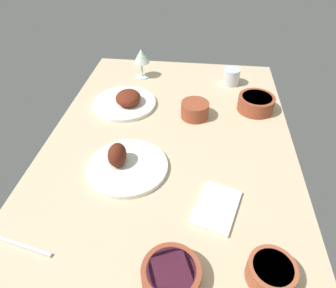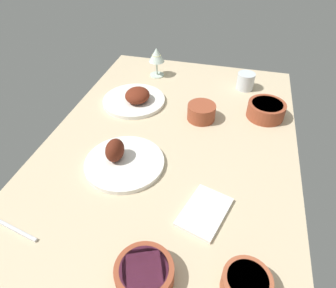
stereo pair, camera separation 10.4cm
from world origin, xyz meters
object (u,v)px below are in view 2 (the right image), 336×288
(bowl_soup, at_px, (201,112))
(bowl_pasta, at_px, (246,284))
(plate_far_side, at_px, (122,160))
(plate_near_viewer, at_px, (135,99))
(bowl_onions, at_px, (144,273))
(fork_loose, at_px, (14,229))
(bowl_sauce, at_px, (266,110))
(folded_napkin, at_px, (205,212))
(wine_glass, at_px, (156,56))
(water_tumbler, at_px, (245,81))

(bowl_soup, relative_size, bowl_pasta, 0.99)
(plate_far_side, relative_size, plate_near_viewer, 0.99)
(bowl_onions, height_order, fork_loose, bowl_onions)
(bowl_soup, relative_size, bowl_sauce, 0.75)
(plate_near_viewer, bearing_deg, bowl_pasta, 36.16)
(plate_near_viewer, relative_size, bowl_pasta, 2.39)
(bowl_soup, bearing_deg, bowl_onions, -1.72)
(bowl_onions, bearing_deg, bowl_soup, 178.28)
(bowl_sauce, relative_size, bowl_pasta, 1.32)
(bowl_soup, bearing_deg, folded_napkin, 10.86)
(bowl_soup, height_order, bowl_pasta, bowl_soup)
(plate_far_side, bearing_deg, bowl_onions, 28.53)
(bowl_sauce, height_order, wine_glass, wine_glass)
(plate_far_side, height_order, water_tumbler, plate_far_side)
(water_tumbler, bearing_deg, bowl_soup, -28.27)
(folded_napkin, relative_size, fork_loose, 1.02)
(folded_napkin, bearing_deg, bowl_sauce, 163.11)
(plate_near_viewer, relative_size, bowl_sauce, 1.81)
(bowl_onions, relative_size, water_tumbler, 1.77)
(bowl_sauce, xyz_separation_m, fork_loose, (0.72, -0.65, -0.03))
(bowl_soup, relative_size, wine_glass, 0.80)
(plate_near_viewer, relative_size, fork_loose, 1.66)
(bowl_sauce, distance_m, bowl_pasta, 0.72)
(plate_far_side, relative_size, bowl_soup, 2.39)
(bowl_onions, xyz_separation_m, bowl_sauce, (-0.75, 0.27, 0.01))
(folded_napkin, bearing_deg, fork_loose, -69.60)
(bowl_soup, bearing_deg, plate_far_side, -33.28)
(bowl_onions, xyz_separation_m, fork_loose, (-0.04, -0.38, -0.02))
(bowl_pasta, relative_size, water_tumbler, 1.42)
(water_tumbler, bearing_deg, fork_loose, -31.21)
(water_tumbler, bearing_deg, folded_napkin, -5.28)
(wine_glass, bearing_deg, water_tumbler, 87.11)
(plate_far_side, xyz_separation_m, bowl_onions, (0.35, 0.19, 0.01))
(bowl_sauce, bearing_deg, plate_near_viewer, -86.62)
(bowl_onions, height_order, folded_napkin, bowl_onions)
(water_tumbler, bearing_deg, wine_glass, -92.89)
(bowl_pasta, relative_size, folded_napkin, 0.68)
(bowl_onions, distance_m, bowl_sauce, 0.80)
(plate_far_side, xyz_separation_m, plate_near_viewer, (-0.37, -0.08, 0.00))
(bowl_soup, height_order, bowl_onions, bowl_soup)
(fork_loose, bearing_deg, bowl_soup, 68.97)
(bowl_onions, distance_m, bowl_pasta, 0.23)
(wine_glass, bearing_deg, plate_near_viewer, -4.66)
(folded_napkin, bearing_deg, wine_glass, -154.76)
(bowl_soup, distance_m, folded_napkin, 0.46)
(bowl_onions, distance_m, wine_glass, 1.02)
(fork_loose, bearing_deg, wine_glass, 93.53)
(bowl_onions, height_order, wine_glass, wine_glass)
(plate_near_viewer, height_order, bowl_pasta, plate_near_viewer)
(bowl_soup, bearing_deg, plate_near_viewer, -99.09)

